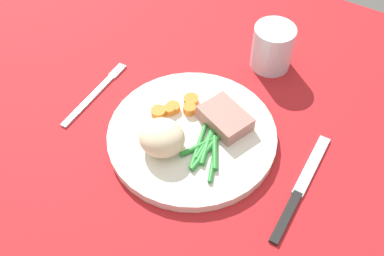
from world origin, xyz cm
name	(u,v)px	position (x,y,z in cm)	size (l,w,h in cm)	color
dining_table	(212,137)	(0.00, 0.00, 1.00)	(120.00, 90.00, 2.00)	red
dinner_plate	(192,135)	(-2.31, -2.48, 2.80)	(26.52, 26.52, 1.60)	white
meat_portion	(225,118)	(1.27, 1.70, 4.80)	(7.78, 5.54, 2.40)	#B2756B
mashed_potatoes	(162,138)	(-4.70, -7.25, 5.97)	(6.98, 6.63, 4.75)	beige
carrot_slices	(176,108)	(-6.83, 0.17, 4.18)	(6.17, 7.53, 1.29)	orange
green_beans	(207,148)	(1.36, -4.35, 4.01)	(6.23, 10.40, 0.89)	#2D8C38
fork	(95,94)	(-21.47, -2.74, 2.20)	(1.44, 16.60, 0.40)	silver
knife	(300,189)	(16.00, -2.76, 2.20)	(1.70, 20.50, 0.64)	black
water_glass	(272,50)	(1.35, 19.36, 5.45)	(7.23, 7.23, 8.09)	silver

